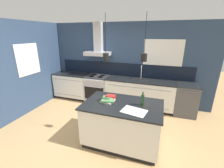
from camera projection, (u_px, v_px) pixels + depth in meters
ground_plane at (99, 134)px, 3.55m from camera, size 16.00×16.00×0.00m
wall_back at (121, 62)px, 4.92m from camera, size 5.60×2.17×2.60m
wall_left at (32, 67)px, 4.49m from camera, size 0.08×3.80×2.60m
counter_run_left at (73, 85)px, 5.45m from camera, size 1.23×0.64×0.91m
counter_run_sink at (139, 93)px, 4.72m from camera, size 2.09×0.64×1.32m
oven_range at (98, 89)px, 5.15m from camera, size 0.77×0.66×0.91m
dishwasher at (185, 99)px, 4.31m from camera, size 0.60×0.65×0.91m
kitchen_island at (122, 123)px, 3.16m from camera, size 1.58×1.00×0.91m
bottle_on_island at (143, 100)px, 2.91m from camera, size 0.07×0.07×0.29m
book_stack at (108, 100)px, 3.12m from camera, size 0.31×0.35×0.06m
red_supply_box at (111, 97)px, 3.22m from camera, size 0.19×0.14×0.09m
paper_pile at (134, 111)px, 2.73m from camera, size 0.49×0.39×0.01m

